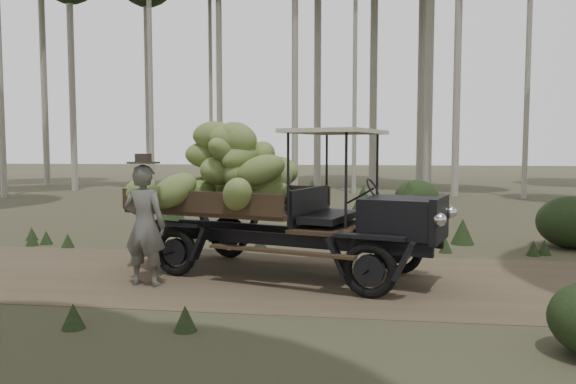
% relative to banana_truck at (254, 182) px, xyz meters
% --- Properties ---
extents(ground, '(120.00, 120.00, 0.00)m').
position_rel_banana_truck_xyz_m(ground, '(-0.45, -0.41, -1.52)').
color(ground, '#473D2B').
rests_on(ground, ground).
extents(dirt_track, '(70.00, 4.00, 0.01)m').
position_rel_banana_truck_xyz_m(dirt_track, '(-0.45, -0.41, -1.51)').
color(dirt_track, brown).
rests_on(dirt_track, ground).
extents(banana_truck, '(5.56, 3.15, 2.56)m').
position_rel_banana_truck_xyz_m(banana_truck, '(0.00, 0.00, 0.00)').
color(banana_truck, black).
rests_on(banana_truck, ground).
extents(farmer, '(0.72, 0.55, 1.99)m').
position_rel_banana_truck_xyz_m(farmer, '(-1.44, -1.17, -0.57)').
color(farmer, '#55544E').
rests_on(farmer, ground).
extents(undergrowth, '(22.76, 21.46, 1.39)m').
position_rel_banana_truck_xyz_m(undergrowth, '(-2.64, 0.50, -0.97)').
color(undergrowth, '#233319').
rests_on(undergrowth, ground).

